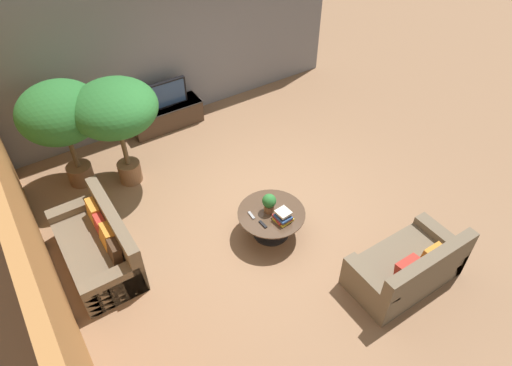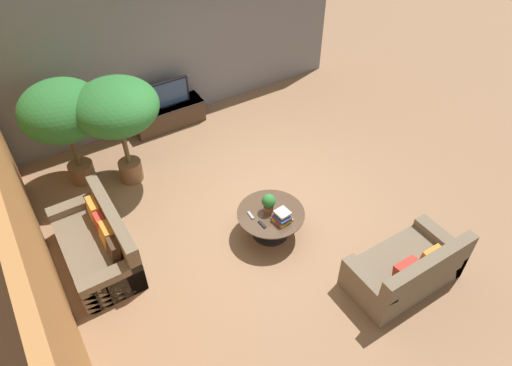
{
  "view_description": "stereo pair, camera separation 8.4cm",
  "coord_description": "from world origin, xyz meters",
  "px_view_note": "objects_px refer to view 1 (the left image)",
  "views": [
    {
      "loc": [
        -2.98,
        -4.38,
        5.32
      ],
      "look_at": [
        -0.1,
        0.02,
        0.55
      ],
      "focal_mm": 32.0,
      "sensor_mm": 36.0,
      "label": 1
    },
    {
      "loc": [
        -2.91,
        -4.42,
        5.32
      ],
      "look_at": [
        -0.1,
        0.02,
        0.55
      ],
      "focal_mm": 32.0,
      "sensor_mm": 36.0,
      "label": 2
    }
  ],
  "objects_px": {
    "potted_palm_tall": "(60,115)",
    "potted_plant_tabletop": "(269,202)",
    "potted_palm_corner": "(115,110)",
    "couch_near_entry": "(407,268)",
    "television": "(163,95)",
    "media_console": "(166,116)",
    "coffee_table": "(271,219)",
    "couch_by_wall": "(99,247)"
  },
  "relations": [
    {
      "from": "potted_palm_tall",
      "to": "couch_by_wall",
      "type": "bearing_deg",
      "value": -98.81
    },
    {
      "from": "media_console",
      "to": "couch_by_wall",
      "type": "relative_size",
      "value": 0.83
    },
    {
      "from": "potted_palm_tall",
      "to": "potted_palm_corner",
      "type": "bearing_deg",
      "value": -30.89
    },
    {
      "from": "media_console",
      "to": "coffee_table",
      "type": "bearing_deg",
      "value": -88.16
    },
    {
      "from": "media_console",
      "to": "couch_near_entry",
      "type": "relative_size",
      "value": 0.92
    },
    {
      "from": "potted_palm_tall",
      "to": "potted_palm_corner",
      "type": "relative_size",
      "value": 1.0
    },
    {
      "from": "potted_plant_tabletop",
      "to": "couch_near_entry",
      "type": "bearing_deg",
      "value": -59.58
    },
    {
      "from": "coffee_table",
      "to": "potted_palm_corner",
      "type": "relative_size",
      "value": 0.54
    },
    {
      "from": "potted_palm_tall",
      "to": "potted_plant_tabletop",
      "type": "distance_m",
      "value": 3.5
    },
    {
      "from": "couch_near_entry",
      "to": "television",
      "type": "bearing_deg",
      "value": -77.51
    },
    {
      "from": "television",
      "to": "potted_palm_corner",
      "type": "height_order",
      "value": "potted_palm_corner"
    },
    {
      "from": "couch_by_wall",
      "to": "potted_plant_tabletop",
      "type": "xyz_separation_m",
      "value": [
        2.35,
        -0.86,
        0.33
      ]
    },
    {
      "from": "potted_palm_corner",
      "to": "coffee_table",
      "type": "bearing_deg",
      "value": -60.37
    },
    {
      "from": "potted_palm_corner",
      "to": "potted_plant_tabletop",
      "type": "bearing_deg",
      "value": -59.93
    },
    {
      "from": "potted_plant_tabletop",
      "to": "media_console",
      "type": "bearing_deg",
      "value": 91.74
    },
    {
      "from": "couch_by_wall",
      "to": "potted_palm_tall",
      "type": "relative_size",
      "value": 0.92
    },
    {
      "from": "coffee_table",
      "to": "potted_palm_tall",
      "type": "distance_m",
      "value": 3.63
    },
    {
      "from": "media_console",
      "to": "potted_palm_corner",
      "type": "distance_m",
      "value": 2.06
    },
    {
      "from": "television",
      "to": "potted_palm_tall",
      "type": "bearing_deg",
      "value": -160.02
    },
    {
      "from": "potted_palm_corner",
      "to": "potted_plant_tabletop",
      "type": "distance_m",
      "value": 2.77
    },
    {
      "from": "potted_palm_corner",
      "to": "potted_palm_tall",
      "type": "bearing_deg",
      "value": 149.11
    },
    {
      "from": "television",
      "to": "potted_plant_tabletop",
      "type": "distance_m",
      "value": 3.44
    },
    {
      "from": "media_console",
      "to": "couch_near_entry",
      "type": "height_order",
      "value": "couch_near_entry"
    },
    {
      "from": "couch_near_entry",
      "to": "potted_palm_corner",
      "type": "height_order",
      "value": "potted_palm_corner"
    },
    {
      "from": "coffee_table",
      "to": "couch_near_entry",
      "type": "xyz_separation_m",
      "value": [
        1.05,
        -1.74,
        -0.03
      ]
    },
    {
      "from": "potted_palm_corner",
      "to": "couch_near_entry",
      "type": "bearing_deg",
      "value": -59.78
    },
    {
      "from": "media_console",
      "to": "television",
      "type": "height_order",
      "value": "television"
    },
    {
      "from": "coffee_table",
      "to": "potted_palm_tall",
      "type": "relative_size",
      "value": 0.54
    },
    {
      "from": "couch_near_entry",
      "to": "potted_plant_tabletop",
      "type": "relative_size",
      "value": 5.04
    },
    {
      "from": "coffee_table",
      "to": "couch_near_entry",
      "type": "relative_size",
      "value": 0.65
    },
    {
      "from": "television",
      "to": "coffee_table",
      "type": "distance_m",
      "value": 3.52
    },
    {
      "from": "couch_near_entry",
      "to": "potted_palm_tall",
      "type": "height_order",
      "value": "potted_palm_tall"
    },
    {
      "from": "potted_plant_tabletop",
      "to": "television",
      "type": "bearing_deg",
      "value": 91.74
    },
    {
      "from": "potted_palm_tall",
      "to": "potted_plant_tabletop",
      "type": "xyz_separation_m",
      "value": [
        2.06,
        -2.73,
        -0.75
      ]
    },
    {
      "from": "couch_near_entry",
      "to": "potted_palm_tall",
      "type": "relative_size",
      "value": 0.83
    },
    {
      "from": "coffee_table",
      "to": "potted_plant_tabletop",
      "type": "distance_m",
      "value": 0.31
    },
    {
      "from": "couch_by_wall",
      "to": "potted_plant_tabletop",
      "type": "height_order",
      "value": "couch_by_wall"
    },
    {
      "from": "couch_near_entry",
      "to": "potted_palm_corner",
      "type": "distance_m",
      "value": 4.88
    },
    {
      "from": "television",
      "to": "couch_near_entry",
      "type": "bearing_deg",
      "value": -77.51
    },
    {
      "from": "television",
      "to": "potted_palm_tall",
      "type": "distance_m",
      "value": 2.18
    },
    {
      "from": "potted_palm_tall",
      "to": "potted_palm_corner",
      "type": "xyz_separation_m",
      "value": [
        0.73,
        -0.44,
        0.06
      ]
    },
    {
      "from": "media_console",
      "to": "couch_near_entry",
      "type": "xyz_separation_m",
      "value": [
        1.16,
        -5.24,
        0.04
      ]
    }
  ]
}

